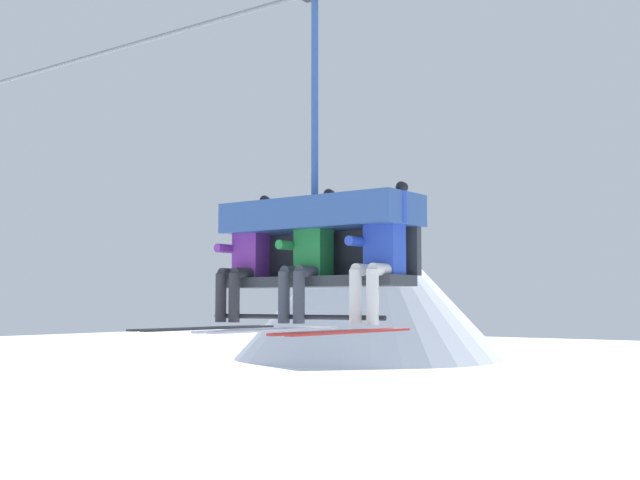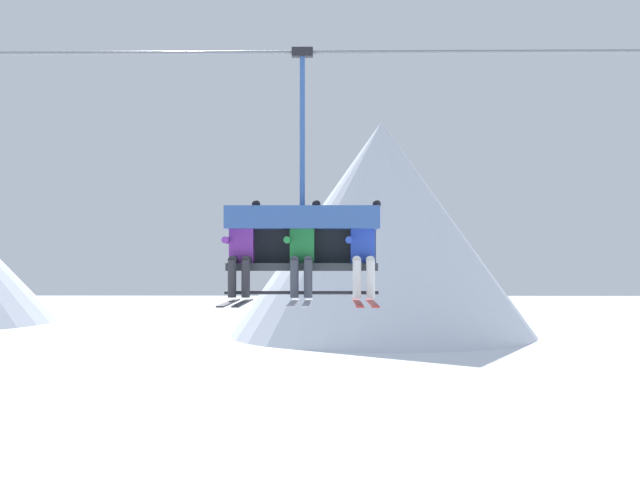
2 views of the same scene
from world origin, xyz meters
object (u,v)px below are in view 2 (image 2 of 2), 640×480
at_px(chairlift_chair, 302,227).
at_px(skier_green, 302,249).
at_px(skier_purple, 241,249).
at_px(skier_blue, 363,249).

distance_m(chairlift_chair, skier_green, 0.36).
bearing_deg(skier_purple, skier_green, 0.00).
height_order(chairlift_chair, skier_green, chairlift_chair).
bearing_deg(skier_purple, chairlift_chair, 15.01).
height_order(skier_green, skier_blue, same).
xyz_separation_m(skier_purple, skier_green, (0.80, 0.00, 0.00)).
distance_m(chairlift_chair, skier_blue, 0.88).
bearing_deg(chairlift_chair, skier_blue, -14.89).
relative_size(skier_purple, skier_green, 1.00).
height_order(chairlift_chair, skier_purple, chairlift_chair).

